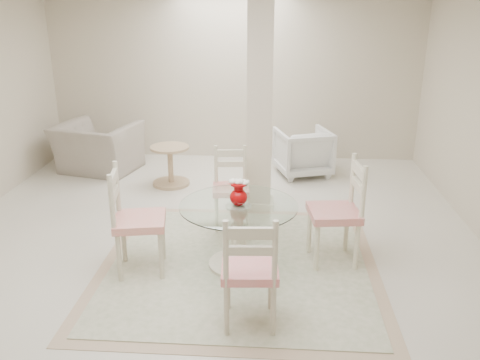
# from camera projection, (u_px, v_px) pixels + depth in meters

# --- Properties ---
(ground) EXTENTS (7.00, 7.00, 0.00)m
(ground) POSITION_uv_depth(u_px,v_px,m) (207.00, 253.00, 5.38)
(ground) COLOR silver
(ground) RESTS_ON ground
(room_shell) EXTENTS (6.02, 7.02, 2.71)m
(room_shell) POSITION_uv_depth(u_px,v_px,m) (203.00, 77.00, 4.75)
(room_shell) COLOR beige
(room_shell) RESTS_ON ground
(column) EXTENTS (0.30, 0.30, 2.70)m
(column) POSITION_uv_depth(u_px,v_px,m) (260.00, 104.00, 6.11)
(column) COLOR beige
(column) RESTS_ON ground
(area_rug) EXTENTS (2.78, 2.78, 0.02)m
(area_rug) POSITION_uv_depth(u_px,v_px,m) (239.00, 265.00, 5.12)
(area_rug) COLOR tan
(area_rug) RESTS_ON ground
(dining_table) EXTENTS (1.15, 1.15, 0.66)m
(dining_table) POSITION_uv_depth(u_px,v_px,m) (239.00, 236.00, 5.01)
(dining_table) COLOR #FAE9CD
(dining_table) RESTS_ON ground
(red_vase) EXTENTS (0.20, 0.17, 0.26)m
(red_vase) POSITION_uv_depth(u_px,v_px,m) (239.00, 193.00, 4.86)
(red_vase) COLOR #A40507
(red_vase) RESTS_ON dining_table
(dining_chair_east) EXTENTS (0.54, 0.54, 1.20)m
(dining_chair_east) POSITION_uv_depth(u_px,v_px,m) (342.00, 204.00, 5.00)
(dining_chair_east) COLOR #EEE6C4
(dining_chair_east) RESTS_ON ground
(dining_chair_north) EXTENTS (0.45, 0.45, 1.03)m
(dining_chair_north) POSITION_uv_depth(u_px,v_px,m) (231.00, 181.00, 5.89)
(dining_chair_north) COLOR beige
(dining_chair_north) RESTS_ON ground
(dining_chair_west) EXTENTS (0.55, 0.55, 1.19)m
(dining_chair_west) POSITION_uv_depth(u_px,v_px,m) (131.00, 213.00, 4.82)
(dining_chair_west) COLOR beige
(dining_chair_west) RESTS_ON ground
(dining_chair_south) EXTENTS (0.48, 0.48, 1.12)m
(dining_chair_south) POSITION_uv_depth(u_px,v_px,m) (250.00, 264.00, 3.97)
(dining_chair_south) COLOR beige
(dining_chair_south) RESTS_ON ground
(recliner_taupe) EXTENTS (1.35, 1.25, 0.74)m
(recliner_taupe) POSITION_uv_depth(u_px,v_px,m) (98.00, 148.00, 7.82)
(recliner_taupe) COLOR gray
(recliner_taupe) RESTS_ON ground
(armchair_white) EXTENTS (0.95, 0.96, 0.70)m
(armchair_white) POSITION_uv_depth(u_px,v_px,m) (303.00, 152.00, 7.67)
(armchair_white) COLOR white
(armchair_white) RESTS_ON ground
(side_table) EXTENTS (0.55, 0.55, 0.57)m
(side_table) POSITION_uv_depth(u_px,v_px,m) (171.00, 167.00, 7.27)
(side_table) COLOR tan
(side_table) RESTS_ON ground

